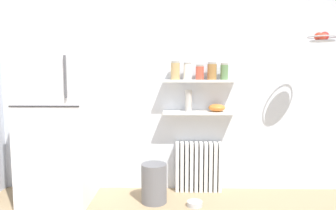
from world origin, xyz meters
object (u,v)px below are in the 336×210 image
Objects in this scene: storage_jar_3 at (212,71)px; refrigerator at (59,124)px; shelf_bowl at (217,108)px; storage_jar_0 at (175,71)px; pet_food_bowl at (195,204)px; storage_jar_4 at (224,72)px; vase at (189,101)px; storage_jar_1 at (187,71)px; trash_bin at (154,183)px; hanging_fruit_basket at (322,37)px; storage_jar_2 at (200,72)px; radiator at (199,167)px.

refrigerator is at bearing -171.44° from storage_jar_3.
shelf_bowl is at bearing -0.00° from storage_jar_3.
pet_food_bowl is (0.21, -0.39, -1.38)m from storage_jar_0.
storage_jar_4 is 0.52m from vase.
storage_jar_1 is 0.27m from storage_jar_3.
refrigerator is 8.77× the size of storage_jar_1.
storage_jar_1 reaches higher than trash_bin.
hanging_fruit_basket reaches higher than storage_jar_3.
refrigerator is 2.87m from hanging_fruit_basket.
storage_jar_0 is 0.49× the size of trash_bin.
storage_jar_2 is at bearing 0.00° from storage_jar_1.
shelf_bowl is 0.45× the size of trash_bin.
storage_jar_4 reaches higher than vase.
pet_food_bowl is at bearing -62.43° from storage_jar_0.
storage_jar_1 is at bearing -180.00° from storage_jar_3.
refrigerator reaches higher than storage_jar_0.
hanging_fruit_basket is at bearing -14.75° from storage_jar_2.
trash_bin is 1.47× the size of hanging_fruit_basket.
storage_jar_2 is 0.34m from vase.
storage_jar_2 reaches higher than radiator.
vase is at bearing 0.00° from storage_jar_1.
storage_jar_0 is at bearing -173.76° from radiator.
storage_jar_2 is at bearing 80.20° from pet_food_bowl.
hanging_fruit_basket reaches higher than storage_jar_2.
storage_jar_4 is (0.27, 0.00, 0.01)m from storage_jar_2.
refrigerator is 8.75× the size of shelf_bowl.
refrigerator is 1.40m from storage_jar_0.
storage_jar_0 is at bearing -180.00° from storage_jar_3.
hanging_fruit_basket is at bearing -12.09° from storage_jar_0.
storage_jar_3 is 1.01× the size of shelf_bowl.
storage_jar_3 is (0.27, 0.00, 0.00)m from storage_jar_1.
hanging_fruit_basket reaches higher than vase.
storage_jar_2 is 0.45m from shelf_bowl.
refrigerator reaches higher than shelf_bowl.
radiator is 1.38× the size of trash_bin.
storage_jar_0 is 1.28× the size of pet_food_bowl.
storage_jar_3 is at bearing 25.61° from trash_bin.
storage_jar_0 is 1.07× the size of storage_jar_3.
vase is at bearing -180.00° from storage_jar_3.
refrigerator is at bearing 176.94° from trash_bin.
shelf_bowl reaches higher than radiator.
refrigerator is 9.05× the size of storage_jar_4.
trash_bin is (-0.50, -0.30, -1.18)m from storage_jar_2.
storage_jar_4 is at bearing 7.91° from refrigerator.
radiator is at bearing 10.41° from refrigerator.
vase is at bearing 10.12° from refrigerator.
storage_jar_1 is 0.99× the size of storage_jar_3.
refrigerator is at bearing 178.63° from hanging_fruit_basket.
trash_bin is 2.28m from hanging_fruit_basket.
shelf_bowl is 1.18× the size of pet_food_bowl.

